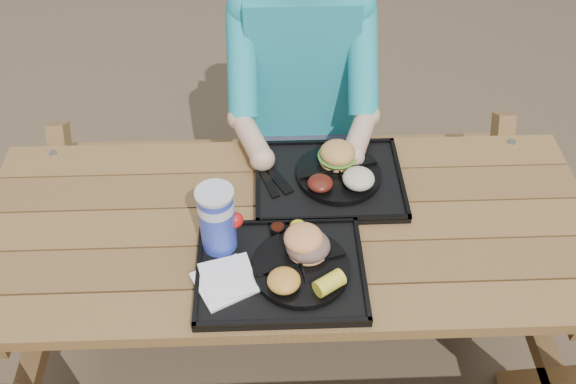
{
  "coord_description": "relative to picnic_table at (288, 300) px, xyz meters",
  "views": [
    {
      "loc": [
        -0.04,
        -1.25,
        2.12
      ],
      "look_at": [
        0.0,
        0.0,
        0.88
      ],
      "focal_mm": 40.0,
      "sensor_mm": 36.0,
      "label": 1
    }
  ],
  "objects": [
    {
      "name": "burger",
      "position": [
        0.16,
        0.22,
        0.47
      ],
      "size": [
        0.11,
        0.11,
        0.1
      ],
      "primitive_type": null,
      "color": "#CB8E47",
      "rests_on": "plate_far"
    },
    {
      "name": "tray_far",
      "position": [
        0.13,
        0.16,
        0.39
      ],
      "size": [
        0.45,
        0.35,
        0.02
      ],
      "primitive_type": "cube",
      "color": "black",
      "rests_on": "picnic_table"
    },
    {
      "name": "tray_near",
      "position": [
        -0.03,
        -0.18,
        0.39
      ],
      "size": [
        0.45,
        0.35,
        0.02
      ],
      "primitive_type": "cube",
      "color": "black",
      "rests_on": "picnic_table"
    },
    {
      "name": "sandwich",
      "position": [
        0.05,
        -0.14,
        0.47
      ],
      "size": [
        0.11,
        0.11,
        0.12
      ],
      "primitive_type": null,
      "color": "#F49756",
      "rests_on": "plate_near"
    },
    {
      "name": "plate_near",
      "position": [
        0.03,
        -0.19,
        0.41
      ],
      "size": [
        0.26,
        0.26,
        0.02
      ],
      "primitive_type": "cylinder",
      "color": "black",
      "rests_on": "tray_near"
    },
    {
      "name": "condiment_bbq",
      "position": [
        -0.03,
        -0.05,
        0.41
      ],
      "size": [
        0.04,
        0.04,
        0.03
      ],
      "primitive_type": "cylinder",
      "color": "black",
      "rests_on": "tray_near"
    },
    {
      "name": "ground",
      "position": [
        0.0,
        0.0,
        -0.38
      ],
      "size": [
        60.0,
        60.0,
        0.0
      ],
      "primitive_type": "plane",
      "color": "#999999",
      "rests_on": "ground"
    },
    {
      "name": "picnic_table",
      "position": [
        0.0,
        0.0,
        0.0
      ],
      "size": [
        1.8,
        1.49,
        0.75
      ],
      "primitive_type": null,
      "color": "#999999",
      "rests_on": "ground"
    },
    {
      "name": "plate_far",
      "position": [
        0.16,
        0.17,
        0.41
      ],
      "size": [
        0.26,
        0.26,
        0.02
      ],
      "primitive_type": "cylinder",
      "color": "black",
      "rests_on": "tray_far"
    },
    {
      "name": "corn_cob",
      "position": [
        0.1,
        -0.26,
        0.44
      ],
      "size": [
        0.11,
        0.11,
        0.05
      ],
      "primitive_type": null,
      "rotation": [
        0.0,
        0.0,
        0.58
      ],
      "color": "yellow",
      "rests_on": "plate_near"
    },
    {
      "name": "cutlery_far",
      "position": [
        -0.03,
        0.18,
        0.4
      ],
      "size": [
        0.11,
        0.18,
        0.01
      ],
      "primitive_type": "cube",
      "rotation": [
        0.0,
        0.0,
        0.49
      ],
      "color": "black",
      "rests_on": "tray_far"
    },
    {
      "name": "diner",
      "position": [
        0.07,
        0.65,
        0.27
      ],
      "size": [
        0.48,
        0.84,
        1.28
      ],
      "primitive_type": null,
      "color": "teal",
      "rests_on": "ground"
    },
    {
      "name": "mac_cheese",
      "position": [
        -0.02,
        -0.25,
        0.44
      ],
      "size": [
        0.09,
        0.09,
        0.04
      ],
      "primitive_type": "ellipsoid",
      "color": "gold",
      "rests_on": "plate_near"
    },
    {
      "name": "baked_beans",
      "position": [
        0.1,
        0.11,
        0.43
      ],
      "size": [
        0.08,
        0.08,
        0.03
      ],
      "primitive_type": "ellipsoid",
      "color": "#561911",
      "rests_on": "plate_far"
    },
    {
      "name": "potato_salad",
      "position": [
        0.21,
        0.11,
        0.44
      ],
      "size": [
        0.1,
        0.1,
        0.05
      ],
      "primitive_type": "ellipsoid",
      "color": "beige",
      "rests_on": "plate_far"
    },
    {
      "name": "napkin_stack",
      "position": [
        -0.18,
        -0.22,
        0.4
      ],
      "size": [
        0.19,
        0.19,
        0.02
      ],
      "primitive_type": "cube",
      "rotation": [
        0.0,
        0.0,
        0.48
      ],
      "color": "white",
      "rests_on": "tray_near"
    },
    {
      "name": "soda_cup",
      "position": [
        -0.19,
        -0.09,
        0.49
      ],
      "size": [
        0.1,
        0.1,
        0.19
      ],
      "primitive_type": "cylinder",
      "color": "#172CAF",
      "rests_on": "tray_near"
    },
    {
      "name": "condiment_mustard",
      "position": [
        0.03,
        -0.05,
        0.41
      ],
      "size": [
        0.05,
        0.05,
        0.03
      ],
      "primitive_type": "cylinder",
      "color": "yellow",
      "rests_on": "tray_near"
    }
  ]
}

